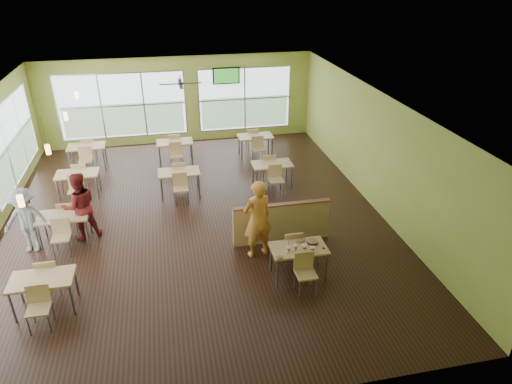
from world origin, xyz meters
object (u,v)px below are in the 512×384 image
Objects in this scene: man_plaid at (257,219)px; food_basket at (312,242)px; main_table at (299,252)px; half_wall_divider at (282,222)px.

man_plaid is 7.41× the size of food_basket.
main_table is at bearing 109.36° from man_plaid.
food_basket is (0.32, -1.35, 0.26)m from half_wall_divider.
main_table is at bearing -90.00° from half_wall_divider.
man_plaid is at bearing -147.12° from half_wall_divider.
man_plaid is (-0.70, 1.00, 0.33)m from main_table.
half_wall_divider is 9.22× the size of food_basket.
main_table is 0.37m from food_basket.
food_basket is at bearing 123.22° from man_plaid.
main_table is 0.63× the size of half_wall_divider.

